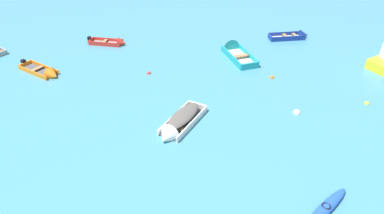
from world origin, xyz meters
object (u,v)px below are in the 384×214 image
at_px(rowboat_orange_center, 47,73).
at_px(rowboat_turquoise_far_right, 234,51).
at_px(mooring_buoy_between_boats_right, 367,104).
at_px(rowboat_white_back_row_center, 177,124).
at_px(kayak_blue_cluster_inner, 326,208).
at_px(mooring_buoy_midfield, 272,78).
at_px(mooring_buoy_near_foreground, 149,74).
at_px(rowboat_red_distant_center, 114,43).
at_px(rowboat_deep_blue_near_right, 296,36).
at_px(mooring_buoy_outer_edge, 297,113).

distance_m(rowboat_orange_center, rowboat_turquoise_far_right, 15.47).
distance_m(rowboat_turquoise_far_right, mooring_buoy_between_boats_right, 11.67).
relative_size(rowboat_orange_center, rowboat_white_back_row_center, 0.86).
xyz_separation_m(kayak_blue_cluster_inner, mooring_buoy_midfield, (2.16, 12.77, -0.16)).
bearing_deg(kayak_blue_cluster_inner, mooring_buoy_near_foreground, 115.22).
height_order(mooring_buoy_near_foreground, mooring_buoy_between_boats_right, same).
relative_size(rowboat_orange_center, rowboat_red_distant_center, 1.01).
relative_size(rowboat_red_distant_center, kayak_blue_cluster_inner, 1.08).
bearing_deg(rowboat_red_distant_center, rowboat_orange_center, -135.78).
bearing_deg(kayak_blue_cluster_inner, rowboat_deep_blue_near_right, 70.16).
bearing_deg(mooring_buoy_between_boats_right, mooring_buoy_outer_edge, -177.81).
relative_size(rowboat_white_back_row_center, rowboat_red_distant_center, 1.18).
bearing_deg(rowboat_orange_center, mooring_buoy_near_foreground, -8.27).
xyz_separation_m(mooring_buoy_near_foreground, mooring_buoy_between_boats_right, (14.38, -7.02, 0.00)).
bearing_deg(rowboat_white_back_row_center, rowboat_orange_center, 136.03).
relative_size(rowboat_orange_center, mooring_buoy_near_foreground, 10.52).
xyz_separation_m(rowboat_turquoise_far_right, mooring_buoy_midfield, (1.72, -4.82, -0.25)).
xyz_separation_m(mooring_buoy_midfield, mooring_buoy_between_boats_right, (5.09, -4.65, 0.00)).
height_order(rowboat_orange_center, mooring_buoy_midfield, rowboat_orange_center).
xyz_separation_m(rowboat_deep_blue_near_right, kayak_blue_cluster_inner, (-7.14, -19.80, -0.04)).
bearing_deg(rowboat_white_back_row_center, mooring_buoy_between_boats_right, 2.44).
relative_size(rowboat_deep_blue_near_right, rowboat_turquoise_far_right, 0.79).
height_order(rowboat_deep_blue_near_right, mooring_buoy_between_boats_right, rowboat_deep_blue_near_right).
height_order(rowboat_deep_blue_near_right, rowboat_red_distant_center, rowboat_deep_blue_near_right).
height_order(rowboat_red_distant_center, mooring_buoy_between_boats_right, rowboat_red_distant_center).
bearing_deg(kayak_blue_cluster_inner, rowboat_orange_center, 132.62).
bearing_deg(rowboat_red_distant_center, rowboat_white_back_row_center, -74.20).
bearing_deg(mooring_buoy_between_boats_right, rowboat_deep_blue_near_right, 90.52).
xyz_separation_m(rowboat_red_distant_center, kayak_blue_cluster_inner, (9.82, -21.29, -0.01)).
distance_m(mooring_buoy_midfield, mooring_buoy_between_boats_right, 6.90).
xyz_separation_m(rowboat_deep_blue_near_right, mooring_buoy_outer_edge, (-5.09, -11.88, -0.20)).
height_order(rowboat_red_distant_center, kayak_blue_cluster_inner, rowboat_red_distant_center).
bearing_deg(rowboat_white_back_row_center, rowboat_deep_blue_near_right, 43.10).
distance_m(rowboat_red_distant_center, mooring_buoy_outer_edge, 17.89).
height_order(kayak_blue_cluster_inner, mooring_buoy_outer_edge, kayak_blue_cluster_inner).
xyz_separation_m(rowboat_orange_center, mooring_buoy_midfield, (17.14, -3.50, -0.17)).
relative_size(rowboat_deep_blue_near_right, mooring_buoy_midfield, 10.66).
bearing_deg(mooring_buoy_midfield, rowboat_turquoise_far_right, 109.65).
relative_size(rowboat_deep_blue_near_right, mooring_buoy_between_boats_right, 10.98).
bearing_deg(rowboat_orange_center, mooring_buoy_between_boats_right, -20.15).
relative_size(rowboat_red_distant_center, mooring_buoy_between_boats_right, 10.45).
distance_m(rowboat_turquoise_far_right, mooring_buoy_outer_edge, 9.81).
bearing_deg(rowboat_orange_center, mooring_buoy_outer_edge, -26.13).
height_order(kayak_blue_cluster_inner, mooring_buoy_midfield, kayak_blue_cluster_inner).
relative_size(mooring_buoy_midfield, mooring_buoy_between_boats_right, 1.03).
height_order(rowboat_orange_center, mooring_buoy_near_foreground, rowboat_orange_center).
bearing_deg(mooring_buoy_between_boats_right, kayak_blue_cluster_inner, -131.76).
bearing_deg(rowboat_orange_center, rowboat_white_back_row_center, -43.97).
bearing_deg(mooring_buoy_between_boats_right, rowboat_red_distant_center, 142.35).
bearing_deg(mooring_buoy_midfield, mooring_buoy_near_foreground, 165.72).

